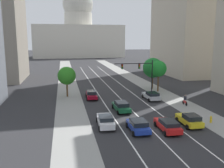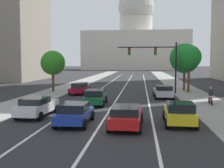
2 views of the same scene
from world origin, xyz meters
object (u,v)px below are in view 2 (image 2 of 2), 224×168
Objects in this scene: car_silver at (163,91)px; car_green at (95,97)px; capitol_building at (136,41)px; street_tree_far_right at (185,58)px; car_yellow at (179,113)px; street_tree_mid_left at (53,63)px; car_blue at (75,113)px; car_red at (126,116)px; traffic_signal_mast at (157,57)px; car_white at (37,106)px; car_crimson at (80,88)px; street_tree_near_right at (189,57)px; cyclist at (211,96)px.

car_green is at bearing 128.76° from car_silver.
capitol_building is 11.04× the size of car_green.
street_tree_far_right is (8.87, -105.10, -9.91)m from capitol_building.
car_yellow is 0.76× the size of street_tree_mid_left.
car_green is at bearing -124.81° from street_tree_far_right.
street_tree_far_right is at bearing -24.12° from car_blue.
car_red is at bearing -99.14° from car_blue.
car_blue is 20.84m from traffic_signal_mast.
traffic_signal_mast reaches higher than car_blue.
car_yellow is (10.27, -1.74, 0.02)m from car_white.
car_crimson is at bearing 19.11° from car_green.
car_white is 0.75× the size of street_tree_near_right.
capitol_building is at bearing -0.59° from car_crimson.
car_crimson is 1.05× the size of car_red.
car_crimson is 15.85m from street_tree_far_right.
cyclist is at bearing -85.54° from capitol_building.
street_tree_far_right reaches higher than cyclist.
car_crimson is 5.87m from street_tree_mid_left.
capitol_building is 120.12m from cyclist.
capitol_building reaches higher than street_tree_near_right.
car_green is at bearing 98.12° from cyclist.
car_blue is 0.87× the size of car_white.
cyclist is (4.54, -9.70, -3.84)m from traffic_signal_mast.
car_red is at bearing -106.50° from street_tree_far_right.
car_blue is 0.62× the size of street_tree_far_right.
capitol_building is 130.00m from car_red.
car_blue is 3.46m from car_red.
street_tree_near_right is at bearing -32.02° from car_silver.
car_green reaches higher than car_red.
street_tree_near_right is (7.32, 21.34, 3.95)m from car_red.
traffic_signal_mast is at bearing 2.92° from car_silver.
car_red is at bearing -161.16° from car_green.
traffic_signal_mast is at bearing -75.60° from car_crimson.
street_tree_mid_left is (-7.69, 11.34, 3.16)m from car_green.
car_green reaches higher than car_silver.
car_silver is 0.68× the size of street_tree_far_right.
street_tree_far_right is at bearing -36.86° from car_green.
car_yellow is 0.94× the size of car_silver.
car_green is (3.43, 6.02, 0.01)m from car_white.
traffic_signal_mast is (6.45, 19.42, 3.93)m from car_blue.
car_silver is (6.85, 14.20, 0.02)m from car_blue.
car_crimson is at bearing 11.24° from car_blue.
street_tree_near_right is at bearing -42.97° from car_green.
car_silver is 10.82m from street_tree_far_right.
cyclist is 14.38m from street_tree_far_right.
car_yellow is at bearing -87.71° from capitol_building.
street_tree_mid_left reaches higher than car_red.
car_silver is (0.01, 13.56, -0.01)m from car_yellow.
traffic_signal_mast is 1.21× the size of street_tree_near_right.
street_tree_far_right reaches higher than street_tree_mid_left.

